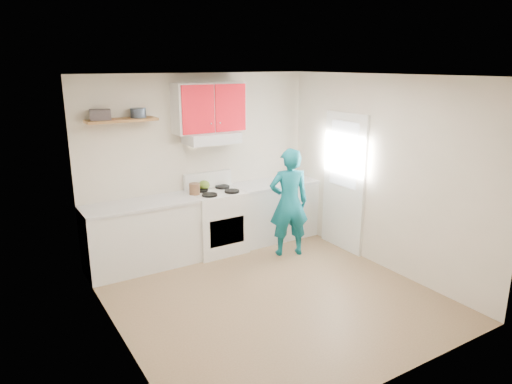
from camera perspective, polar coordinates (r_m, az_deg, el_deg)
floor at (r=5.82m, az=1.63°, el=-12.44°), size 3.80×3.80×0.00m
ceiling at (r=5.15m, az=1.85°, el=14.07°), size 3.60×3.80×0.04m
back_wall at (r=6.96m, az=-6.92°, el=3.55°), size 3.60×0.04×2.60m
front_wall at (r=3.98m, az=17.06°, el=-6.26°), size 3.60×0.04×2.60m
left_wall at (r=4.64m, az=-17.20°, el=-3.14°), size 0.04×3.80×2.60m
right_wall at (r=6.48m, az=15.16°, el=2.22°), size 0.04×3.80×2.60m
door at (r=7.01m, az=10.72°, el=1.16°), size 0.05×0.85×2.05m
door_glass at (r=6.90m, az=10.73°, el=4.55°), size 0.01×0.55×0.95m
counter_left at (r=6.57m, az=-13.84°, el=-5.27°), size 1.52×0.60×0.90m
counter_right at (r=7.47m, az=2.23°, el=-2.28°), size 1.32×0.60×0.90m
stove at (r=6.94m, az=-4.81°, el=-3.62°), size 0.76×0.65×0.92m
range_hood at (r=6.74m, az=-5.46°, el=6.61°), size 0.76×0.44×0.15m
upper_cabinets at (r=6.73m, az=-5.76°, el=10.24°), size 1.02×0.33×0.70m
shelf at (r=6.31m, az=-16.15°, el=8.46°), size 0.90×0.30×0.04m
books at (r=6.25m, az=-18.56°, el=8.97°), size 0.28×0.23×0.13m
tin at (r=6.37m, az=-14.24°, el=9.37°), size 0.25×0.25×0.12m
kettle at (r=6.91m, az=-6.38°, el=0.85°), size 0.19×0.19×0.14m
crock at (r=6.68m, az=-7.55°, el=0.29°), size 0.19×0.19×0.18m
cutting_board at (r=7.20m, az=1.63°, el=0.86°), size 0.29×0.22×0.02m
silicone_mat at (r=7.57m, az=5.48°, el=1.48°), size 0.33×0.31×0.01m
person at (r=6.72m, az=4.06°, el=-1.28°), size 0.68×0.56×1.59m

